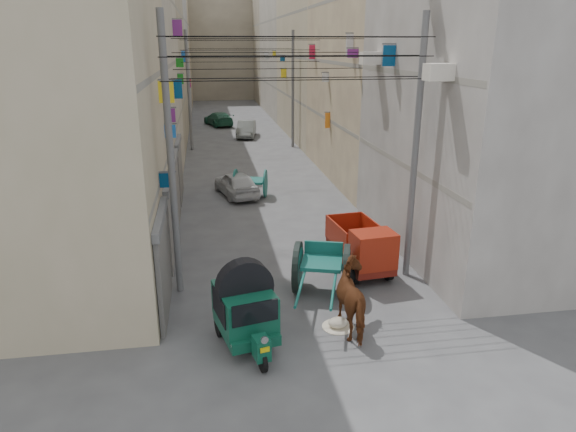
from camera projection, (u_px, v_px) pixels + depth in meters
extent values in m
plane|color=#454547|center=(348.00, 409.00, 10.54)|extent=(140.00, 140.00, 0.00)
cube|color=tan|center=(12.00, 66.00, 14.75)|extent=(8.00, 10.00, 13.00)
cube|color=gray|center=(160.00, 173.00, 16.38)|extent=(0.25, 9.80, 0.18)
cube|color=gray|center=(152.00, 76.00, 15.43)|extent=(0.25, 9.80, 0.18)
cube|color=#AFA496|center=(91.00, 68.00, 25.20)|extent=(8.00, 12.00, 12.00)
cube|color=gray|center=(176.00, 123.00, 26.68)|extent=(0.25, 11.76, 0.18)
cube|color=gray|center=(171.00, 63.00, 25.72)|extent=(0.25, 11.76, 0.18)
cube|color=tan|center=(126.00, 45.00, 37.04)|extent=(8.00, 14.00, 14.00)
cube|color=gray|center=(184.00, 98.00, 38.84)|extent=(0.25, 13.72, 0.18)
cube|color=gray|center=(181.00, 57.00, 37.88)|extent=(0.25, 13.72, 0.18)
cube|color=gray|center=(178.00, 13.00, 36.92)|extent=(0.25, 13.72, 0.18)
cube|color=#A9A39E|center=(146.00, 57.00, 50.49)|extent=(8.00, 14.00, 11.80)
cube|color=gray|center=(188.00, 84.00, 51.94)|extent=(0.25, 13.72, 0.18)
cube|color=gray|center=(186.00, 53.00, 50.98)|extent=(0.25, 13.72, 0.18)
cube|color=gray|center=(184.00, 21.00, 50.02)|extent=(0.25, 13.72, 0.18)
cube|color=#C7B48A|center=(156.00, 47.00, 62.38)|extent=(8.00, 12.00, 13.50)
cube|color=gray|center=(191.00, 77.00, 64.10)|extent=(0.25, 11.76, 0.18)
cube|color=gray|center=(189.00, 51.00, 63.14)|extent=(0.25, 11.76, 0.18)
cube|color=gray|center=(188.00, 25.00, 62.18)|extent=(0.25, 11.76, 0.18)
cube|color=#A9A39E|center=(523.00, 63.00, 17.15)|extent=(8.00, 10.00, 13.00)
cube|color=gray|center=(405.00, 164.00, 17.62)|extent=(0.25, 9.80, 0.18)
cube|color=gray|center=(412.00, 74.00, 16.66)|extent=(0.25, 9.80, 0.18)
cube|color=#C7B48A|center=(401.00, 65.00, 27.60)|extent=(8.00, 12.00, 12.00)
cube|color=gray|center=(330.00, 119.00, 27.91)|extent=(0.25, 11.76, 0.18)
cube|color=gray|center=(331.00, 62.00, 26.96)|extent=(0.25, 11.76, 0.18)
cube|color=gray|center=(333.00, 0.00, 26.00)|extent=(0.25, 11.76, 0.18)
cube|color=tan|center=(341.00, 45.00, 39.45)|extent=(8.00, 14.00, 14.00)
cube|color=gray|center=(291.00, 96.00, 40.08)|extent=(0.25, 13.72, 0.18)
cube|color=gray|center=(291.00, 56.00, 39.12)|extent=(0.25, 13.72, 0.18)
cube|color=gray|center=(291.00, 14.00, 38.16)|extent=(0.25, 13.72, 0.18)
cube|color=#AFA496|center=(306.00, 56.00, 52.90)|extent=(8.00, 14.00, 11.80)
cube|color=gray|center=(269.00, 83.00, 53.18)|extent=(0.25, 13.72, 0.18)
cube|color=gray|center=(268.00, 53.00, 52.22)|extent=(0.25, 13.72, 0.18)
cube|color=gray|center=(268.00, 22.00, 51.26)|extent=(0.25, 13.72, 0.18)
cube|color=tan|center=(286.00, 47.00, 64.79)|extent=(8.00, 12.00, 13.50)
cube|color=gray|center=(256.00, 76.00, 65.34)|extent=(0.25, 11.76, 0.18)
cube|color=gray|center=(256.00, 51.00, 64.38)|extent=(0.25, 11.76, 0.18)
cube|color=gray|center=(255.00, 26.00, 63.42)|extent=(0.25, 11.76, 0.18)
cube|color=tan|center=(221.00, 48.00, 70.22)|extent=(22.00, 10.00, 13.00)
cube|color=#49494D|center=(164.00, 268.00, 14.03)|extent=(0.12, 3.00, 2.60)
cube|color=#5D5E60|center=(160.00, 218.00, 13.57)|extent=(0.18, 3.20, 0.25)
cube|color=#49494D|center=(171.00, 223.00, 17.49)|extent=(0.12, 3.00, 2.60)
cube|color=#5D5E60|center=(169.00, 182.00, 17.03)|extent=(0.18, 3.20, 0.25)
cube|color=#49494D|center=(176.00, 194.00, 20.95)|extent=(0.12, 3.00, 2.60)
cube|color=#5D5E60|center=(174.00, 159.00, 20.49)|extent=(0.18, 3.20, 0.25)
cube|color=#49494D|center=(180.00, 172.00, 24.51)|extent=(0.12, 3.00, 2.60)
cube|color=#5D5E60|center=(178.00, 142.00, 24.05)|extent=(0.18, 3.20, 0.25)
cube|color=navy|center=(282.00, 58.00, 41.27)|extent=(0.38, 0.08, 0.41)
cube|color=red|center=(189.00, 83.00, 47.73)|extent=(0.27, 0.08, 0.71)
cube|color=navy|center=(167.00, 180.00, 14.92)|extent=(0.44, 0.08, 0.42)
cube|color=navy|center=(177.00, 89.00, 23.10)|extent=(0.45, 0.08, 0.84)
cube|color=silver|center=(267.00, 56.00, 51.21)|extent=(0.41, 0.08, 0.59)
cube|color=blue|center=(170.00, 131.00, 17.75)|extent=(0.38, 0.08, 0.44)
cube|color=yellow|center=(284.00, 73.00, 40.94)|extent=(0.43, 0.08, 0.72)
cube|color=yellow|center=(274.00, 54.00, 46.19)|extent=(0.28, 0.08, 0.44)
cube|color=#722179|center=(177.00, 28.00, 26.18)|extent=(0.48, 0.08, 0.84)
cube|color=#722179|center=(189.00, 85.00, 44.41)|extent=(0.31, 0.08, 0.44)
cube|color=silver|center=(325.00, 78.00, 27.18)|extent=(0.35, 0.08, 0.45)
cube|color=red|center=(312.00, 52.00, 30.18)|extent=(0.34, 0.08, 0.79)
cube|color=#722179|center=(172.00, 115.00, 19.77)|extent=(0.28, 0.08, 0.52)
cube|color=blue|center=(183.00, 57.00, 35.67)|extent=(0.28, 0.08, 0.74)
cube|color=orange|center=(327.00, 120.00, 27.41)|extent=(0.26, 0.08, 0.80)
cube|color=blue|center=(390.00, 57.00, 17.75)|extent=(0.34, 0.08, 0.55)
cube|color=yellow|center=(166.00, 92.00, 16.16)|extent=(0.47, 0.08, 0.67)
cube|color=#167B19|center=(180.00, 63.00, 27.80)|extent=(0.40, 0.08, 0.47)
cube|color=#167B19|center=(180.00, 79.00, 28.56)|extent=(0.32, 0.08, 0.55)
cube|color=#722179|center=(353.00, 53.00, 21.82)|extent=(0.47, 0.08, 0.35)
cube|color=silver|center=(350.00, 45.00, 22.50)|extent=(0.32, 0.08, 0.89)
cube|color=navy|center=(389.00, 56.00, 17.65)|extent=(0.44, 0.08, 0.69)
cube|color=#722179|center=(157.00, 196.00, 14.59)|extent=(0.10, 3.20, 0.80)
cube|color=yellow|center=(173.00, 140.00, 23.01)|extent=(0.10, 3.20, 0.80)
cube|color=yellow|center=(182.00, 109.00, 34.23)|extent=(0.10, 3.20, 0.80)
cube|color=silver|center=(187.00, 92.00, 45.46)|extent=(0.10, 3.20, 0.80)
cube|color=yellow|center=(427.00, 185.00, 15.81)|extent=(0.10, 3.20, 0.80)
cube|color=navy|center=(348.00, 135.00, 24.23)|extent=(0.10, 3.20, 0.80)
cube|color=silver|center=(302.00, 106.00, 35.45)|extent=(0.10, 3.20, 0.80)
cube|color=#722179|center=(278.00, 91.00, 46.68)|extent=(0.10, 3.20, 0.80)
cube|color=beige|center=(439.00, 72.00, 13.72)|extent=(0.70, 0.55, 0.45)
cube|color=beige|center=(370.00, 58.00, 19.27)|extent=(0.70, 0.55, 0.45)
cylinder|color=#5D5E60|center=(171.00, 161.00, 14.34)|extent=(0.20, 0.20, 8.00)
cylinder|color=#5D5E60|center=(415.00, 153.00, 15.42)|extent=(0.20, 0.20, 8.00)
cylinder|color=#5D5E60|center=(189.00, 92.00, 34.92)|extent=(0.20, 0.20, 8.00)
cylinder|color=#5D5E60|center=(293.00, 90.00, 36.00)|extent=(0.20, 0.20, 8.00)
cylinder|color=black|center=(301.00, 80.00, 13.71)|extent=(7.40, 0.02, 0.02)
cylinder|color=black|center=(301.00, 57.00, 13.51)|extent=(7.40, 0.02, 0.02)
cylinder|color=black|center=(302.00, 36.00, 13.36)|extent=(7.40, 0.02, 0.02)
cylinder|color=black|center=(295.00, 78.00, 14.64)|extent=(7.40, 0.02, 0.02)
cylinder|color=black|center=(295.00, 56.00, 14.45)|extent=(7.40, 0.02, 0.02)
cylinder|color=black|center=(295.00, 37.00, 14.29)|extent=(7.40, 0.02, 0.02)
cylinder|color=black|center=(271.00, 69.00, 19.79)|extent=(7.40, 0.02, 0.02)
cylinder|color=black|center=(270.00, 52.00, 19.60)|extent=(7.40, 0.02, 0.02)
cylinder|color=black|center=(270.00, 39.00, 19.44)|extent=(7.40, 0.02, 0.02)
cylinder|color=black|center=(251.00, 62.00, 27.27)|extent=(7.40, 0.02, 0.02)
cylinder|color=black|center=(251.00, 50.00, 27.08)|extent=(7.40, 0.02, 0.02)
cylinder|color=black|center=(251.00, 40.00, 26.92)|extent=(7.40, 0.02, 0.02)
cylinder|color=black|center=(241.00, 58.00, 34.76)|extent=(7.40, 0.02, 0.02)
cylinder|color=black|center=(240.00, 49.00, 34.57)|extent=(7.40, 0.02, 0.02)
cylinder|color=black|center=(240.00, 41.00, 34.41)|extent=(7.40, 0.02, 0.02)
cylinder|color=black|center=(262.00, 361.00, 11.68)|extent=(0.23, 0.55, 0.54)
cylinder|color=black|center=(219.00, 326.00, 13.10)|extent=(0.23, 0.55, 0.54)
cylinder|color=black|center=(259.00, 318.00, 13.47)|extent=(0.23, 0.55, 0.54)
cube|color=#0C4430|center=(246.00, 327.00, 12.72)|extent=(1.58, 2.05, 0.27)
cube|color=#0C4430|center=(261.00, 348.00, 11.62)|extent=(0.42, 0.50, 0.53)
cylinder|color=silver|center=(265.00, 340.00, 11.32)|extent=(0.18, 0.09, 0.17)
cube|color=#CAB50B|center=(265.00, 350.00, 11.38)|extent=(0.21, 0.07, 0.12)
cube|color=#0C4430|center=(245.00, 306.00, 12.58)|extent=(1.58, 1.88, 0.92)
cube|color=black|center=(255.00, 313.00, 11.77)|extent=(1.09, 0.30, 0.53)
cube|color=black|center=(219.00, 307.00, 12.33)|extent=(0.29, 1.14, 0.63)
cube|color=black|center=(269.00, 298.00, 12.78)|extent=(0.29, 1.14, 0.63)
cube|color=white|center=(256.00, 341.00, 11.97)|extent=(1.19, 0.31, 0.06)
cylinder|color=black|center=(298.00, 267.00, 15.34)|extent=(0.63, 1.54, 1.56)
cylinder|color=#13554D|center=(298.00, 267.00, 15.34)|extent=(0.55, 1.22, 1.22)
cylinder|color=#5D5E60|center=(298.00, 267.00, 15.34)|extent=(0.29, 0.27, 0.20)
cylinder|color=black|center=(346.00, 270.00, 15.14)|extent=(0.63, 1.54, 1.56)
cylinder|color=#13554D|center=(346.00, 270.00, 15.14)|extent=(0.55, 1.22, 1.22)
cylinder|color=#5D5E60|center=(346.00, 270.00, 15.14)|extent=(0.29, 0.27, 0.20)
cylinder|color=#5D5E60|center=(322.00, 268.00, 15.24)|extent=(1.46, 0.54, 0.09)
cube|color=#13554D|center=(322.00, 262.00, 15.18)|extent=(1.49, 1.52, 0.11)
cube|color=#13554D|center=(324.00, 248.00, 15.62)|extent=(1.14, 0.44, 0.39)
cylinder|color=#13554D|center=(301.00, 285.00, 13.96)|extent=(0.85, 2.47, 0.08)
cylinder|color=#13554D|center=(334.00, 287.00, 13.83)|extent=(0.85, 2.47, 0.08)
cylinder|color=black|center=(354.00, 275.00, 15.92)|extent=(0.22, 0.60, 0.59)
cylinder|color=black|center=(332.00, 252.00, 17.72)|extent=(0.22, 0.60, 0.59)
cylinder|color=black|center=(388.00, 271.00, 16.22)|extent=(0.22, 0.60, 0.59)
cylinder|color=black|center=(363.00, 248.00, 18.01)|extent=(0.22, 0.60, 0.59)
cube|color=#61150D|center=(359.00, 256.00, 16.90)|extent=(1.61, 3.07, 0.31)
cube|color=maroon|center=(373.00, 249.00, 15.77)|extent=(1.39, 1.07, 1.12)
cube|color=black|center=(379.00, 252.00, 15.36)|extent=(1.16, 0.18, 0.49)
cube|color=#61150D|center=(354.00, 243.00, 17.28)|extent=(1.55, 2.10, 0.11)
cube|color=maroon|center=(336.00, 235.00, 16.99)|extent=(0.27, 1.96, 0.76)
cube|color=maroon|center=(372.00, 231.00, 17.32)|extent=(0.27, 1.96, 0.76)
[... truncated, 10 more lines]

